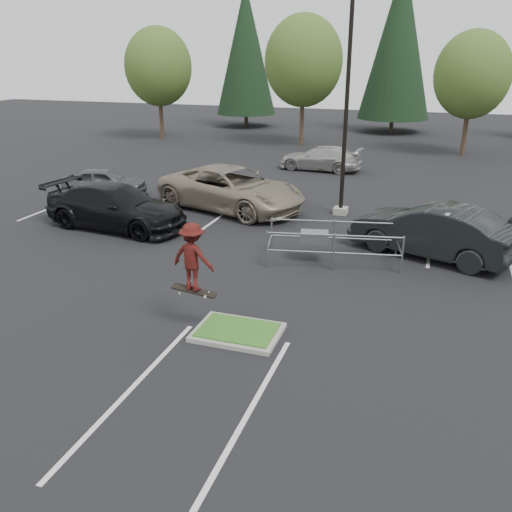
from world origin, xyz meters
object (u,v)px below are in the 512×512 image
(decid_a, at_px, (159,69))
(conif_b, at_px, (399,40))
(decid_b, at_px, (303,64))
(light_pole, at_px, (346,110))
(cart_corral, at_px, (319,239))
(car_l_tan, at_px, (231,188))
(skateboarder, at_px, (193,257))
(decid_c, at_px, (472,78))
(car_l_black, at_px, (115,207))
(car_r_charc, at_px, (432,231))
(car_far_silver, at_px, (321,158))
(conif_a, at_px, (246,50))
(car_l_grey, at_px, (104,182))

(decid_a, distance_m, conif_b, 20.95)
(decid_b, bearing_deg, light_pole, -70.65)
(cart_corral, xyz_separation_m, car_l_tan, (-5.32, 5.34, 0.17))
(decid_a, relative_size, cart_corral, 1.87)
(skateboarder, bearing_deg, decid_a, -53.28)
(light_pole, bearing_deg, skateboarder, -98.08)
(decid_c, bearing_deg, skateboarder, -103.56)
(decid_a, bearing_deg, light_pole, -44.25)
(cart_corral, relative_size, car_l_black, 0.77)
(car_r_charc, bearing_deg, skateboarder, -16.02)
(decid_c, xyz_separation_m, cart_corral, (-5.17, -23.97, -4.45))
(decid_a, xyz_separation_m, car_l_tan, (13.51, -18.83, -4.60))
(car_far_silver, bearing_deg, light_pole, 21.94)
(decid_b, height_order, conif_a, conif_a)
(decid_b, bearing_deg, skateboarder, -81.04)
(car_far_silver, bearing_deg, conif_b, 177.09)
(decid_c, bearing_deg, light_pole, -107.11)
(car_l_black, distance_m, car_far_silver, 15.37)
(decid_b, distance_m, conif_b, 11.78)
(conif_b, relative_size, car_far_silver, 2.87)
(car_l_black, bearing_deg, decid_c, -25.09)
(light_pole, relative_size, cart_corral, 2.13)
(car_l_black, xyz_separation_m, car_r_charc, (12.50, 0.67, 0.04))
(car_r_charc, bearing_deg, car_l_tan, -90.75)
(car_l_grey, distance_m, car_far_silver, 13.36)
(cart_corral, distance_m, car_r_charc, 4.10)
(skateboarder, distance_m, car_r_charc, 9.59)
(decid_a, relative_size, car_l_black, 1.44)
(conif_a, relative_size, skateboarder, 6.66)
(car_l_tan, relative_size, car_far_silver, 1.39)
(decid_b, relative_size, decid_c, 1.15)
(light_pole, distance_m, car_l_grey, 12.61)
(decid_a, height_order, car_far_silver, decid_a)
(car_far_silver, bearing_deg, car_l_grey, -38.22)
(skateboarder, relative_size, car_l_grey, 0.47)
(car_l_tan, height_order, car_r_charc, car_l_tan)
(car_l_tan, distance_m, car_far_silver, 10.34)
(car_r_charc, bearing_deg, decid_a, -114.13)
(decid_a, xyz_separation_m, skateboarder, (16.81, -30.01, -3.59))
(decid_a, bearing_deg, car_l_black, -66.51)
(decid_a, xyz_separation_m, car_r_charc, (22.51, -22.36, -4.64))
(skateboarder, relative_size, car_l_black, 0.32)
(decid_c, xyz_separation_m, conif_a, (-19.99, 10.17, 1.84))
(decid_b, xyz_separation_m, car_l_grey, (-5.49, -19.03, -5.33))
(cart_corral, xyz_separation_m, car_r_charc, (3.68, 1.81, 0.13))
(car_r_charc, bearing_deg, car_far_silver, -132.35)
(car_l_grey, relative_size, car_far_silver, 0.82)
(car_r_charc, bearing_deg, conif_a, -129.54)
(light_pole, bearing_deg, decid_a, 135.75)
(light_pole, relative_size, decid_c, 1.21)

